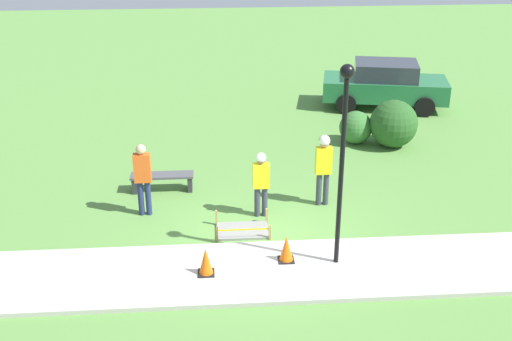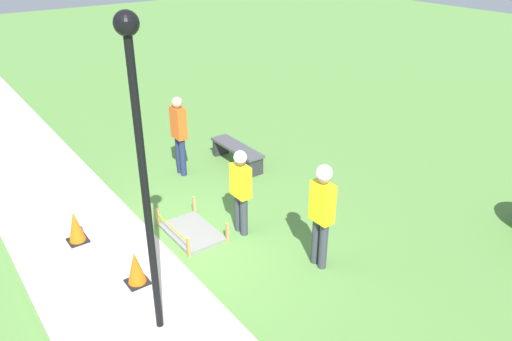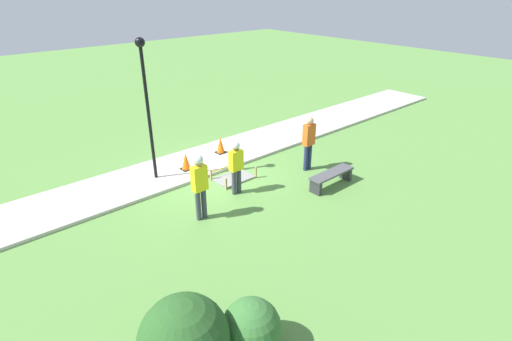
{
  "view_description": "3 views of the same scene",
  "coord_description": "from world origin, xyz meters",
  "px_view_note": "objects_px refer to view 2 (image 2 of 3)",
  "views": [
    {
      "loc": [
        -1.06,
        -12.41,
        7.45
      ],
      "look_at": [
        -0.03,
        1.48,
        1.18
      ],
      "focal_mm": 45.0,
      "sensor_mm": 36.0,
      "label": 1
    },
    {
      "loc": [
        6.62,
        -2.99,
        5.17
      ],
      "look_at": [
        -0.16,
        1.94,
        1.03
      ],
      "focal_mm": 35.0,
      "sensor_mm": 36.0,
      "label": 2
    },
    {
      "loc": [
        6.58,
        9.74,
        5.83
      ],
      "look_at": [
        -0.01,
        2.19,
        1.0
      ],
      "focal_mm": 28.0,
      "sensor_mm": 36.0,
      "label": 3
    }
  ],
  "objects_px": {
    "traffic_cone_far_patch": "(136,268)",
    "park_bench": "(237,152)",
    "lamppost_near": "(140,144)",
    "worker_supervisor": "(241,186)",
    "worker_assistant": "(322,207)",
    "traffic_cone_near_patch": "(76,227)",
    "bystander_in_orange_shirt": "(179,131)"
  },
  "relations": [
    {
      "from": "lamppost_near",
      "to": "bystander_in_orange_shirt",
      "type": "bearing_deg",
      "value": 148.07
    },
    {
      "from": "traffic_cone_far_patch",
      "to": "worker_assistant",
      "type": "distance_m",
      "value": 3.08
    },
    {
      "from": "park_bench",
      "to": "lamppost_near",
      "type": "height_order",
      "value": "lamppost_near"
    },
    {
      "from": "park_bench",
      "to": "bystander_in_orange_shirt",
      "type": "bearing_deg",
      "value": -104.71
    },
    {
      "from": "traffic_cone_far_patch",
      "to": "park_bench",
      "type": "bearing_deg",
      "value": 126.62
    },
    {
      "from": "park_bench",
      "to": "lamppost_near",
      "type": "relative_size",
      "value": 0.38
    },
    {
      "from": "lamppost_near",
      "to": "traffic_cone_near_patch",
      "type": "bearing_deg",
      "value": -174.74
    },
    {
      "from": "park_bench",
      "to": "bystander_in_orange_shirt",
      "type": "xyz_separation_m",
      "value": [
        -0.34,
        -1.31,
        0.73
      ]
    },
    {
      "from": "traffic_cone_near_patch",
      "to": "worker_assistant",
      "type": "bearing_deg",
      "value": 46.6
    },
    {
      "from": "park_bench",
      "to": "traffic_cone_near_patch",
      "type": "bearing_deg",
      "value": -74.87
    },
    {
      "from": "worker_supervisor",
      "to": "bystander_in_orange_shirt",
      "type": "height_order",
      "value": "bystander_in_orange_shirt"
    },
    {
      "from": "traffic_cone_far_patch",
      "to": "lamppost_near",
      "type": "bearing_deg",
      "value": -6.95
    },
    {
      "from": "worker_assistant",
      "to": "park_bench",
      "type": "bearing_deg",
      "value": 164.93
    },
    {
      "from": "park_bench",
      "to": "lamppost_near",
      "type": "xyz_separation_m",
      "value": [
        3.89,
        -3.94,
        2.54
      ]
    },
    {
      "from": "traffic_cone_far_patch",
      "to": "park_bench",
      "type": "xyz_separation_m",
      "value": [
        -2.83,
        3.81,
        -0.05
      ]
    },
    {
      "from": "bystander_in_orange_shirt",
      "to": "lamppost_near",
      "type": "relative_size",
      "value": 0.43
    },
    {
      "from": "traffic_cone_near_patch",
      "to": "lamppost_near",
      "type": "height_order",
      "value": "lamppost_near"
    },
    {
      "from": "traffic_cone_near_patch",
      "to": "traffic_cone_far_patch",
      "type": "bearing_deg",
      "value": 12.64
    },
    {
      "from": "traffic_cone_near_patch",
      "to": "traffic_cone_far_patch",
      "type": "relative_size",
      "value": 1.04
    },
    {
      "from": "park_bench",
      "to": "worker_assistant",
      "type": "bearing_deg",
      "value": -15.07
    },
    {
      "from": "traffic_cone_near_patch",
      "to": "bystander_in_orange_shirt",
      "type": "relative_size",
      "value": 0.32
    },
    {
      "from": "traffic_cone_near_patch",
      "to": "park_bench",
      "type": "xyz_separation_m",
      "value": [
        -1.13,
        4.2,
        -0.06
      ]
    },
    {
      "from": "park_bench",
      "to": "traffic_cone_far_patch",
      "type": "bearing_deg",
      "value": -53.38
    },
    {
      "from": "traffic_cone_far_patch",
      "to": "lamppost_near",
      "type": "xyz_separation_m",
      "value": [
        1.05,
        -0.13,
        2.49
      ]
    },
    {
      "from": "worker_assistant",
      "to": "bystander_in_orange_shirt",
      "type": "height_order",
      "value": "worker_assistant"
    },
    {
      "from": "worker_assistant",
      "to": "lamppost_near",
      "type": "height_order",
      "value": "lamppost_near"
    },
    {
      "from": "park_bench",
      "to": "bystander_in_orange_shirt",
      "type": "distance_m",
      "value": 1.53
    },
    {
      "from": "traffic_cone_far_patch",
      "to": "bystander_in_orange_shirt",
      "type": "bearing_deg",
      "value": 141.73
    },
    {
      "from": "worker_assistant",
      "to": "traffic_cone_near_patch",
      "type": "bearing_deg",
      "value": -133.4
    },
    {
      "from": "traffic_cone_far_patch",
      "to": "bystander_in_orange_shirt",
      "type": "relative_size",
      "value": 0.31
    },
    {
      "from": "worker_supervisor",
      "to": "lamppost_near",
      "type": "height_order",
      "value": "lamppost_near"
    },
    {
      "from": "traffic_cone_near_patch",
      "to": "traffic_cone_far_patch",
      "type": "height_order",
      "value": "traffic_cone_near_patch"
    }
  ]
}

